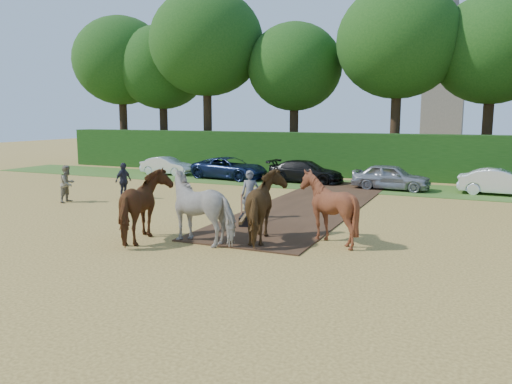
{
  "coord_description": "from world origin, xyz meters",
  "views": [
    {
      "loc": [
        8.47,
        -15.28,
        4.2
      ],
      "look_at": [
        1.09,
        1.34,
        1.4
      ],
      "focal_mm": 35.0,
      "sensor_mm": 36.0,
      "label": 1
    }
  ],
  "objects_px": {
    "spectator_near": "(68,184)",
    "church": "(447,40)",
    "spectator_far": "(123,181)",
    "plough_team": "(237,207)",
    "parked_cars": "(369,175)"
  },
  "relations": [
    {
      "from": "spectator_near",
      "to": "church",
      "type": "distance_m",
      "value": 55.31
    },
    {
      "from": "spectator_far",
      "to": "spectator_near",
      "type": "bearing_deg",
      "value": 139.38
    },
    {
      "from": "plough_team",
      "to": "church",
      "type": "height_order",
      "value": "church"
    },
    {
      "from": "church",
      "to": "spectator_far",
      "type": "bearing_deg",
      "value": -103.27
    },
    {
      "from": "spectator_near",
      "to": "plough_team",
      "type": "height_order",
      "value": "plough_team"
    },
    {
      "from": "spectator_near",
      "to": "parked_cars",
      "type": "relative_size",
      "value": 0.06
    },
    {
      "from": "plough_team",
      "to": "parked_cars",
      "type": "distance_m",
      "value": 14.81
    },
    {
      "from": "church",
      "to": "parked_cars",
      "type": "bearing_deg",
      "value": -91.81
    },
    {
      "from": "plough_team",
      "to": "church",
      "type": "xyz_separation_m",
      "value": [
        2.77,
        55.53,
        12.55
      ]
    },
    {
      "from": "parked_cars",
      "to": "church",
      "type": "distance_m",
      "value": 42.85
    },
    {
      "from": "spectator_far",
      "to": "church",
      "type": "xyz_separation_m",
      "value": [
        11.82,
        50.14,
        12.81
      ]
    },
    {
      "from": "spectator_far",
      "to": "parked_cars",
      "type": "xyz_separation_m",
      "value": [
        10.54,
        9.34,
        -0.2
      ]
    },
    {
      "from": "plough_team",
      "to": "parked_cars",
      "type": "bearing_deg",
      "value": 84.24
    },
    {
      "from": "spectator_far",
      "to": "parked_cars",
      "type": "bearing_deg",
      "value": -44.61
    },
    {
      "from": "parked_cars",
      "to": "church",
      "type": "xyz_separation_m",
      "value": [
        1.29,
        40.8,
        13.02
      ]
    }
  ]
}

